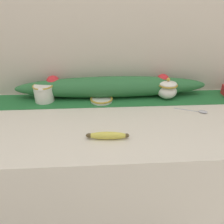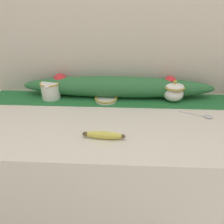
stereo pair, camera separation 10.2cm
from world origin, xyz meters
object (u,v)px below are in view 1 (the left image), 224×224
at_px(banana, 108,135).
at_px(spoon, 201,111).
at_px(cream_pitcher, 44,92).
at_px(small_dish, 102,100).
at_px(sugar_bowl, 167,89).

xyz_separation_m(banana, spoon, (0.49, 0.21, -0.01)).
height_order(cream_pitcher, spoon, cream_pitcher).
bearing_deg(banana, spoon, 22.84).
height_order(small_dish, spoon, small_dish).
relative_size(banana, spoon, 1.13).
bearing_deg(small_dish, sugar_bowl, 3.60).
xyz_separation_m(cream_pitcher, banana, (0.34, -0.39, -0.04)).
height_order(cream_pitcher, small_dish, cream_pitcher).
relative_size(sugar_bowl, small_dish, 0.96).
bearing_deg(small_dish, banana, -87.16).
distance_m(sugar_bowl, small_dish, 0.38).
height_order(small_dish, banana, banana).
xyz_separation_m(sugar_bowl, spoon, (0.13, -0.18, -0.05)).
bearing_deg(cream_pitcher, small_dish, -4.42).
relative_size(small_dish, spoon, 0.80).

